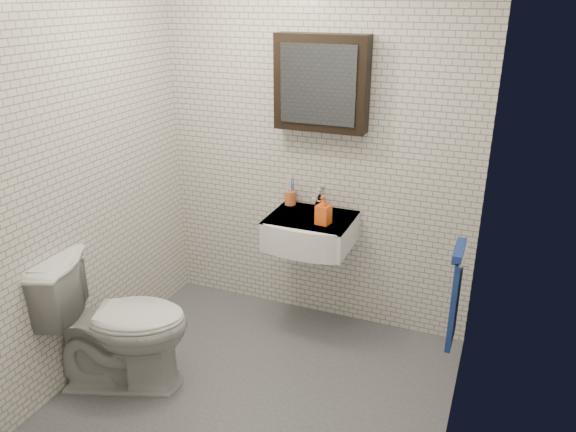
{
  "coord_description": "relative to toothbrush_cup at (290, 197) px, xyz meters",
  "views": [
    {
      "loc": [
        1.2,
        -2.47,
        2.25
      ],
      "look_at": [
        0.02,
        0.45,
        0.97
      ],
      "focal_mm": 35.0,
      "sensor_mm": 36.0,
      "label": 1
    }
  ],
  "objects": [
    {
      "name": "toothbrush_cup",
      "position": [
        0.0,
        0.0,
        0.0
      ],
      "size": [
        0.09,
        0.09,
        0.22
      ],
      "rotation": [
        0.0,
        0.0,
        -0.13
      ],
      "color": "#C96432",
      "rests_on": "washbasin"
    },
    {
      "name": "ground",
      "position": [
        0.16,
        -0.94,
        -0.9
      ],
      "size": [
        2.2,
        2.0,
        0.01
      ],
      "primitive_type": "cube",
      "color": "#494B51",
      "rests_on": "ground"
    },
    {
      "name": "towel_rail",
      "position": [
        1.21,
        -0.59,
        -0.18
      ],
      "size": [
        0.09,
        0.3,
        0.58
      ],
      "color": "silver",
      "rests_on": "room_shell"
    },
    {
      "name": "room_shell",
      "position": [
        0.16,
        -0.94,
        0.56
      ],
      "size": [
        2.22,
        2.02,
        2.51
      ],
      "color": "silver",
      "rests_on": "ground"
    },
    {
      "name": "washbasin",
      "position": [
        0.21,
        -0.21,
        -0.15
      ],
      "size": [
        0.55,
        0.5,
        0.2
      ],
      "color": "white",
      "rests_on": "room_shell"
    },
    {
      "name": "soap_bottle",
      "position": [
        0.33,
        -0.25,
        0.04
      ],
      "size": [
        0.1,
        0.1,
        0.19
      ],
      "primitive_type": "imported",
      "rotation": [
        0.0,
        0.0,
        -0.16
      ],
      "color": "orange",
      "rests_on": "washbasin"
    },
    {
      "name": "toilet",
      "position": [
        -0.64,
        -1.16,
        -0.48
      ],
      "size": [
        0.94,
        0.73,
        0.85
      ],
      "primitive_type": "imported",
      "rotation": [
        0.0,
        0.0,
        1.91
      ],
      "color": "silver",
      "rests_on": "ground"
    },
    {
      "name": "faucet",
      "position": [
        0.21,
        -0.01,
        0.01
      ],
      "size": [
        0.06,
        0.2,
        0.15
      ],
      "color": "silver",
      "rests_on": "washbasin"
    },
    {
      "name": "mirror_cabinet",
      "position": [
        0.21,
        -0.01,
        0.8
      ],
      "size": [
        0.6,
        0.15,
        0.6
      ],
      "color": "black",
      "rests_on": "room_shell"
    }
  ]
}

